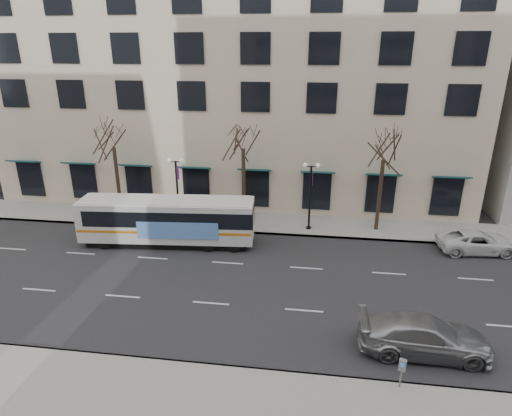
% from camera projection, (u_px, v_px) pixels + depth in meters
% --- Properties ---
extents(ground, '(160.00, 160.00, 0.00)m').
position_uv_depth(ground, '(220.00, 281.00, 25.14)').
color(ground, black).
rests_on(ground, ground).
extents(sidewalk_far, '(80.00, 4.00, 0.15)m').
position_uv_depth(sidewalk_far, '(309.00, 225.00, 32.81)').
color(sidewalk_far, gray).
rests_on(sidewalk_far, ground).
extents(building_hotel, '(40.00, 20.00, 24.00)m').
position_uv_depth(building_hotel, '(243.00, 57.00, 40.58)').
color(building_hotel, '#C9B399').
rests_on(building_hotel, ground).
extents(tree_far_left, '(3.60, 3.60, 8.34)m').
position_uv_depth(tree_far_left, '(112.00, 135.00, 32.17)').
color(tree_far_left, black).
rests_on(tree_far_left, ground).
extents(tree_far_mid, '(3.60, 3.60, 8.55)m').
position_uv_depth(tree_far_mid, '(243.00, 136.00, 30.83)').
color(tree_far_mid, black).
rests_on(tree_far_mid, ground).
extents(tree_far_right, '(3.60, 3.60, 8.06)m').
position_uv_depth(tree_far_right, '(385.00, 146.00, 29.74)').
color(tree_far_right, black).
rests_on(tree_far_right, ground).
extents(lamp_post_left, '(1.22, 0.45, 5.21)m').
position_uv_depth(lamp_post_left, '(177.00, 188.00, 32.32)').
color(lamp_post_left, black).
rests_on(lamp_post_left, ground).
extents(lamp_post_right, '(1.22, 0.45, 5.21)m').
position_uv_depth(lamp_post_right, '(310.00, 193.00, 31.05)').
color(lamp_post_right, black).
rests_on(lamp_post_right, ground).
extents(city_bus, '(12.11, 3.57, 3.24)m').
position_uv_depth(city_bus, '(169.00, 220.00, 29.42)').
color(city_bus, silver).
rests_on(city_bus, ground).
extents(silver_car, '(5.80, 2.36, 1.68)m').
position_uv_depth(silver_car, '(424.00, 336.00, 19.08)').
color(silver_car, '#9B9DA2').
rests_on(silver_car, ground).
extents(white_pickup, '(5.33, 2.86, 1.42)m').
position_uv_depth(white_pickup, '(477.00, 242.00, 28.57)').
color(white_pickup, silver).
rests_on(white_pickup, ground).
extents(pay_station, '(0.33, 0.27, 1.32)m').
position_uv_depth(pay_station, '(402.00, 367.00, 16.85)').
color(pay_station, gray).
rests_on(pay_station, sidewalk_near).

